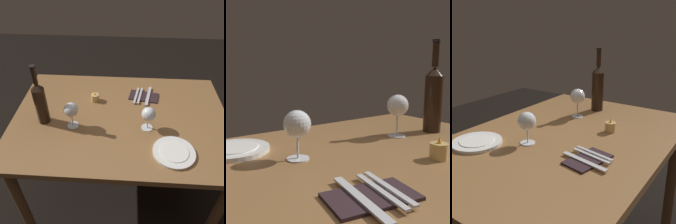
{
  "view_description": "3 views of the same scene",
  "coord_description": "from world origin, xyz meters",
  "views": [
    {
      "loc": [
        0.02,
        -1.09,
        1.69
      ],
      "look_at": [
        -0.05,
        -0.07,
        0.83
      ],
      "focal_mm": 38.16,
      "sensor_mm": 36.0,
      "label": 1
    },
    {
      "loc": [
        0.51,
        0.59,
        1.01
      ],
      "look_at": [
        0.01,
        -0.09,
        0.86
      ],
      "focal_mm": 44.11,
      "sensor_mm": 36.0,
      "label": 2
    },
    {
      "loc": [
        1.02,
        0.69,
        1.26
      ],
      "look_at": [
        -0.04,
        -0.03,
        0.84
      ],
      "focal_mm": 45.86,
      "sensor_mm": 36.0,
      "label": 3
    }
  ],
  "objects": [
    {
      "name": "ground_plane",
      "position": [
        0.0,
        0.0,
        0.0
      ],
      "size": [
        6.0,
        6.0,
        0.0
      ],
      "primitive_type": "plane",
      "color": "black"
    },
    {
      "name": "dining_table",
      "position": [
        0.0,
        0.0,
        0.65
      ],
      "size": [
        1.3,
        0.9,
        0.74
      ],
      "color": "olive",
      "rests_on": "ground"
    },
    {
      "name": "wine_glass_left",
      "position": [
        0.16,
        -0.09,
        0.84
      ],
      "size": [
        0.08,
        0.08,
        0.14
      ],
      "color": "white",
      "rests_on": "dining_table"
    },
    {
      "name": "wine_glass_right",
      "position": [
        -0.27,
        -0.1,
        0.86
      ],
      "size": [
        0.08,
        0.08,
        0.16
      ],
      "color": "white",
      "rests_on": "dining_table"
    },
    {
      "name": "wine_bottle",
      "position": [
        -0.45,
        -0.07,
        0.88
      ],
      "size": [
        0.07,
        0.07,
        0.37
      ],
      "color": "black",
      "rests_on": "dining_table"
    },
    {
      "name": "votive_candle",
      "position": [
        -0.17,
        0.15,
        0.76
      ],
      "size": [
        0.05,
        0.05,
        0.07
      ],
      "color": "#DBB266",
      "rests_on": "dining_table"
    },
    {
      "name": "dinner_plate",
      "position": [
        0.29,
        -0.27,
        0.75
      ],
      "size": [
        0.22,
        0.22,
        0.02
      ],
      "color": "white",
      "rests_on": "dining_table"
    },
    {
      "name": "folded_napkin",
      "position": [
        0.15,
        0.21,
        0.74
      ],
      "size": [
        0.21,
        0.14,
        0.01
      ],
      "color": "#2D1E23",
      "rests_on": "dining_table"
    },
    {
      "name": "fork_inner",
      "position": [
        0.12,
        0.21,
        0.75
      ],
      "size": [
        0.05,
        0.18,
        0.0
      ],
      "color": "silver",
      "rests_on": "folded_napkin"
    },
    {
      "name": "fork_outer",
      "position": [
        0.1,
        0.21,
        0.75
      ],
      "size": [
        0.05,
        0.18,
        0.0
      ],
      "color": "silver",
      "rests_on": "folded_napkin"
    },
    {
      "name": "table_knife",
      "position": [
        0.18,
        0.21,
        0.75
      ],
      "size": [
        0.06,
        0.21,
        0.0
      ],
      "color": "silver",
      "rests_on": "folded_napkin"
    }
  ]
}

